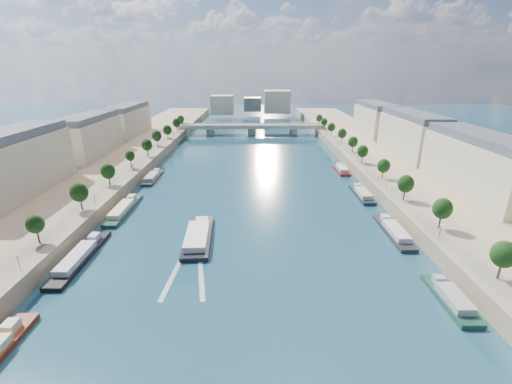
{
  "coord_description": "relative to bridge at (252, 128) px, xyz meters",
  "views": [
    {
      "loc": [
        1.86,
        -38.51,
        49.34
      ],
      "look_at": [
        2.45,
        82.45,
        5.0
      ],
      "focal_mm": 24.0,
      "sensor_mm": 36.0,
      "label": 1
    }
  ],
  "objects": [
    {
      "name": "wake",
      "position": [
        -15.3,
        -187.51,
        -5.06
      ],
      "size": [
        10.75,
        26.02,
        0.04
      ],
      "color": "silver",
      "rests_on": "ground"
    },
    {
      "name": "pave_left",
      "position": [
        -57.0,
        -125.16,
        -0.03
      ],
      "size": [
        14.0,
        520.0,
        0.1
      ],
      "primitive_type": "cube",
      "color": "gray",
      "rests_on": "quay_left"
    },
    {
      "name": "trees_left",
      "position": [
        -55.0,
        -123.16,
        5.39
      ],
      "size": [
        4.8,
        268.8,
        8.26
      ],
      "color": "#382B1E",
      "rests_on": "ground"
    },
    {
      "name": "lamps_left",
      "position": [
        -52.5,
        -135.16,
        2.7
      ],
      "size": [
        0.36,
        200.36,
        4.28
      ],
      "color": "black",
      "rests_on": "ground"
    },
    {
      "name": "quay_left",
      "position": [
        -72.0,
        -125.16,
        -2.58
      ],
      "size": [
        44.0,
        520.0,
        5.0
      ],
      "primitive_type": "cube",
      "color": "#9E8460",
      "rests_on": "ground"
    },
    {
      "name": "buildings_right",
      "position": [
        85.0,
        -113.16,
        11.37
      ],
      "size": [
        16.0,
        226.0,
        23.2
      ],
      "color": "beige",
      "rests_on": "ground"
    },
    {
      "name": "skyline",
      "position": [
        3.19,
        94.36,
        9.57
      ],
      "size": [
        79.0,
        42.0,
        22.0
      ],
      "color": "beige",
      "rests_on": "ground"
    },
    {
      "name": "pave_right",
      "position": [
        57.0,
        -125.16,
        -0.03
      ],
      "size": [
        14.0,
        520.0,
        0.1
      ],
      "primitive_type": "cube",
      "color": "gray",
      "rests_on": "quay_right"
    },
    {
      "name": "ground",
      "position": [
        0.0,
        -125.16,
        -5.08
      ],
      "size": [
        700.0,
        700.0,
        0.0
      ],
      "primitive_type": "plane",
      "color": "#0E333E",
      "rests_on": "ground"
    },
    {
      "name": "tour_barge",
      "position": [
        -15.3,
        -170.89,
        -4.07
      ],
      "size": [
        9.34,
        27.52,
        3.74
      ],
      "rotation": [
        0.0,
        0.0,
        0.06
      ],
      "color": "black",
      "rests_on": "ground"
    },
    {
      "name": "bridge",
      "position": [
        0.0,
        0.0,
        0.0
      ],
      "size": [
        112.0,
        12.0,
        8.15
      ],
      "color": "#C1B79E",
      "rests_on": "ground"
    },
    {
      "name": "buildings_left",
      "position": [
        -85.0,
        -113.16,
        11.37
      ],
      "size": [
        16.0,
        226.0,
        23.2
      ],
      "color": "beige",
      "rests_on": "ground"
    },
    {
      "name": "moored_barges_left",
      "position": [
        -45.5,
        -182.43,
        -4.24
      ],
      "size": [
        5.0,
        160.67,
        3.6
      ],
      "color": "#1B1D3D",
      "rests_on": "ground"
    },
    {
      "name": "trees_right",
      "position": [
        55.0,
        -115.16,
        5.39
      ],
      "size": [
        4.8,
        268.8,
        8.26
      ],
      "color": "#382B1E",
      "rests_on": "ground"
    },
    {
      "name": "lamps_right",
      "position": [
        52.5,
        -120.16,
        2.7
      ],
      "size": [
        0.36,
        200.36,
        4.28
      ],
      "color": "black",
      "rests_on": "ground"
    },
    {
      "name": "quay_right",
      "position": [
        72.0,
        -125.16,
        -2.58
      ],
      "size": [
        44.0,
        520.0,
        5.0
      ],
      "primitive_type": "cube",
      "color": "#9E8460",
      "rests_on": "ground"
    },
    {
      "name": "moored_barges_right",
      "position": [
        45.5,
        -172.34,
        -4.24
      ],
      "size": [
        5.0,
        161.8,
        3.6
      ],
      "color": "black",
      "rests_on": "ground"
    }
  ]
}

